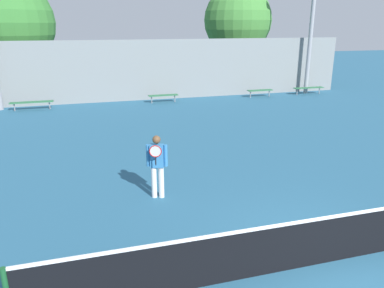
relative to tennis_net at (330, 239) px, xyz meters
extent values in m
plane|color=#285B7A|center=(0.00, 0.00, -0.51)|extent=(100.00, 100.00, 0.00)
cube|color=black|center=(0.00, 0.00, -0.03)|extent=(11.05, 0.03, 0.95)
cube|color=white|center=(0.00, 0.00, 0.47)|extent=(11.05, 0.04, 0.05)
cylinder|color=silver|center=(-2.66, 3.73, -0.08)|extent=(0.14, 0.14, 0.86)
cylinder|color=silver|center=(-2.47, 3.67, -0.08)|extent=(0.14, 0.14, 0.86)
cube|color=teal|center=(-2.57, 3.70, 0.65)|extent=(0.39, 0.30, 0.59)
cylinder|color=teal|center=(-2.78, 3.77, 0.66)|extent=(0.10, 0.10, 0.57)
cylinder|color=teal|center=(-2.35, 3.63, 0.66)|extent=(0.10, 0.10, 0.57)
sphere|color=brown|center=(-2.57, 3.70, 1.08)|extent=(0.21, 0.21, 0.21)
cylinder|color=black|center=(-2.65, 3.43, 0.61)|extent=(0.03, 0.03, 0.22)
torus|color=red|center=(-2.65, 3.43, 0.87)|extent=(0.31, 0.12, 0.31)
cylinder|color=silver|center=(-2.65, 3.43, 0.87)|extent=(0.26, 0.09, 0.27)
cube|color=#28663D|center=(0.17, 15.88, -0.08)|extent=(1.71, 0.40, 0.04)
cylinder|color=gray|center=(-0.51, 15.88, -0.30)|extent=(0.06, 0.06, 0.41)
cylinder|color=gray|center=(0.86, 15.88, -0.30)|extent=(0.06, 0.06, 0.41)
cube|color=#28663D|center=(-6.92, 15.88, -0.08)|extent=(2.17, 0.40, 0.04)
cylinder|color=gray|center=(-7.79, 15.88, -0.30)|extent=(0.06, 0.06, 0.41)
cylinder|color=gray|center=(-6.05, 15.88, -0.30)|extent=(0.06, 0.06, 0.41)
cube|color=#28663D|center=(9.77, 15.88, -0.08)|extent=(2.06, 0.40, 0.04)
cylinder|color=gray|center=(8.95, 15.88, -0.30)|extent=(0.06, 0.06, 0.41)
cylinder|color=gray|center=(10.59, 15.88, -0.30)|extent=(0.06, 0.06, 0.41)
cube|color=#28663D|center=(6.32, 15.88, -0.08)|extent=(1.60, 0.40, 0.04)
cylinder|color=gray|center=(5.68, 15.88, -0.30)|extent=(0.06, 0.06, 0.41)
cylinder|color=gray|center=(6.96, 15.88, -0.30)|extent=(0.06, 0.06, 0.41)
cylinder|color=#939399|center=(9.86, 16.34, 3.51)|extent=(0.26, 0.26, 8.04)
cube|color=gray|center=(0.00, 16.99, 1.25)|extent=(24.49, 0.06, 3.52)
cylinder|color=brown|center=(6.93, 21.28, 0.83)|extent=(0.54, 0.54, 2.67)
sphere|color=#428438|center=(6.93, 21.28, 4.11)|extent=(4.87, 4.87, 4.87)
cylinder|color=brown|center=(-8.31, 21.20, 0.60)|extent=(0.35, 0.35, 2.23)
sphere|color=#387A33|center=(-8.31, 21.20, 3.92)|extent=(5.50, 5.50, 5.50)
camera|label=1|loc=(-4.21, -5.18, 3.86)|focal=35.00mm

